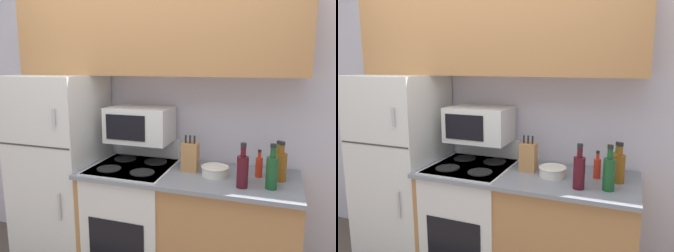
% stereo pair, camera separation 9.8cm
% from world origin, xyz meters
% --- Properties ---
extents(wall_back, '(8.00, 0.05, 2.55)m').
position_xyz_m(wall_back, '(0.00, 0.67, 1.27)').
color(wall_back, silver).
rests_on(wall_back, ground_plane).
extents(lower_cabinets, '(1.61, 0.68, 0.93)m').
position_xyz_m(lower_cabinets, '(0.34, 0.32, 0.47)').
color(lower_cabinets, '#B27A47').
rests_on(lower_cabinets, ground_plane).
extents(refrigerator, '(0.67, 0.66, 1.64)m').
position_xyz_m(refrigerator, '(-0.80, 0.32, 0.82)').
color(refrigerator, silver).
rests_on(refrigerator, ground_plane).
extents(upper_cabinets, '(2.28, 0.34, 0.68)m').
position_xyz_m(upper_cabinets, '(0.00, 0.47, 1.98)').
color(upper_cabinets, '#B27A47').
rests_on(upper_cabinets, refrigerator).
extents(stove, '(0.61, 0.66, 1.10)m').
position_xyz_m(stove, '(-0.11, 0.31, 0.48)').
color(stove, silver).
rests_on(stove, ground_plane).
extents(microwave, '(0.51, 0.34, 0.28)m').
position_xyz_m(microwave, '(-0.11, 0.45, 1.24)').
color(microwave, silver).
rests_on(microwave, stove).
extents(knife_block, '(0.12, 0.10, 0.28)m').
position_xyz_m(knife_block, '(0.34, 0.36, 1.04)').
color(knife_block, '#B27A47').
rests_on(knife_block, lower_cabinets).
extents(bowl, '(0.20, 0.20, 0.07)m').
position_xyz_m(bowl, '(0.54, 0.30, 0.97)').
color(bowl, silver).
rests_on(bowl, lower_cabinets).
extents(bottle_vinegar, '(0.06, 0.06, 0.24)m').
position_xyz_m(bottle_vinegar, '(0.74, 0.23, 1.02)').
color(bottle_vinegar, olive).
rests_on(bottle_vinegar, lower_cabinets).
extents(bottle_whiskey, '(0.08, 0.08, 0.28)m').
position_xyz_m(bottle_whiskey, '(0.99, 0.35, 1.04)').
color(bottle_whiskey, brown).
rests_on(bottle_whiskey, lower_cabinets).
extents(bottle_wine_red, '(0.08, 0.08, 0.30)m').
position_xyz_m(bottle_wine_red, '(0.75, 0.13, 1.05)').
color(bottle_wine_red, '#470F19').
rests_on(bottle_wine_red, lower_cabinets).
extents(bottle_hot_sauce, '(0.05, 0.05, 0.20)m').
position_xyz_m(bottle_hot_sauce, '(0.84, 0.38, 1.01)').
color(bottle_hot_sauce, red).
rests_on(bottle_hot_sauce, lower_cabinets).
extents(bottle_wine_green, '(0.08, 0.08, 0.30)m').
position_xyz_m(bottle_wine_green, '(0.93, 0.18, 1.05)').
color(bottle_wine_green, '#194C23').
rests_on(bottle_wine_green, lower_cabinets).
extents(bottle_olive_oil, '(0.06, 0.06, 0.26)m').
position_xyz_m(bottle_olive_oil, '(0.97, 0.45, 1.03)').
color(bottle_olive_oil, '#5B6619').
rests_on(bottle_olive_oil, lower_cabinets).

